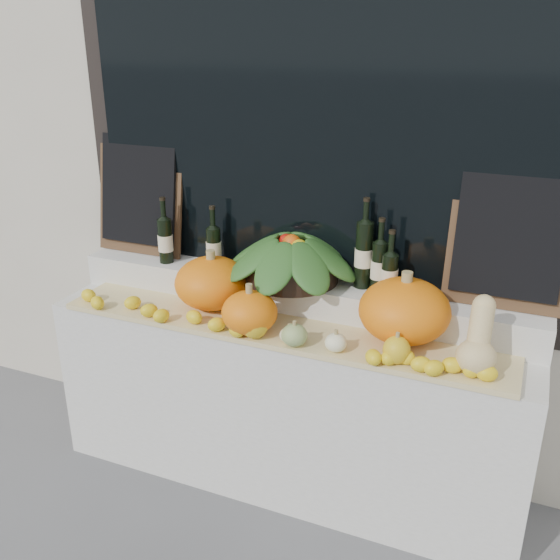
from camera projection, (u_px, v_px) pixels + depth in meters
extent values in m
cube|color=beige|center=(344.00, 8.00, 3.03)|extent=(7.00, 0.90, 4.50)
cube|color=black|center=(310.00, 91.00, 2.78)|extent=(2.40, 0.04, 2.10)
cube|color=black|center=(308.00, 91.00, 2.75)|extent=(2.20, 0.02, 2.00)
cube|color=silver|center=(286.00, 402.00, 3.09)|extent=(2.30, 0.55, 0.88)
cube|color=silver|center=(298.00, 295.00, 3.02)|extent=(2.30, 0.25, 0.16)
cube|color=tan|center=(276.00, 331.00, 2.81)|extent=(2.10, 0.32, 0.02)
ellipsoid|color=orange|center=(212.00, 283.00, 2.98)|extent=(0.45, 0.45, 0.25)
ellipsoid|color=orange|center=(404.00, 311.00, 2.65)|extent=(0.52, 0.52, 0.27)
ellipsoid|color=orange|center=(250.00, 312.00, 2.74)|extent=(0.29, 0.29, 0.19)
ellipsoid|color=#E1C484|center=(476.00, 357.00, 2.42)|extent=(0.16, 0.16, 0.14)
cylinder|color=#E1C484|center=(481.00, 326.00, 2.42)|extent=(0.09, 0.14, 0.18)
sphere|color=#E1C484|center=(484.00, 306.00, 2.43)|extent=(0.09, 0.09, 0.09)
ellipsoid|color=#346B20|center=(294.00, 335.00, 2.64)|extent=(0.11, 0.11, 0.10)
cylinder|color=#998953|center=(294.00, 323.00, 2.61)|extent=(0.02, 0.02, 0.02)
ellipsoid|color=#346B20|center=(235.00, 321.00, 2.78)|extent=(0.09, 0.09, 0.08)
cylinder|color=#998953|center=(235.00, 311.00, 2.76)|extent=(0.02, 0.02, 0.02)
ellipsoid|color=#FCF8C9|center=(289.00, 335.00, 2.67)|extent=(0.09, 0.09, 0.07)
cylinder|color=#998953|center=(290.00, 326.00, 2.65)|extent=(0.02, 0.02, 0.02)
ellipsoid|color=gold|center=(254.00, 323.00, 2.70)|extent=(0.13, 0.13, 0.14)
cylinder|color=#998953|center=(254.00, 306.00, 2.67)|extent=(0.02, 0.02, 0.02)
ellipsoid|color=#FCF8C9|center=(336.00, 343.00, 2.59)|extent=(0.09, 0.09, 0.08)
cylinder|color=#998953|center=(336.00, 332.00, 2.57)|extent=(0.02, 0.02, 0.02)
ellipsoid|color=gold|center=(397.00, 350.00, 2.49)|extent=(0.11, 0.11, 0.12)
cylinder|color=#998953|center=(398.00, 334.00, 2.47)|extent=(0.02, 0.02, 0.02)
cylinder|color=black|center=(292.00, 269.00, 2.97)|extent=(0.45, 0.45, 0.11)
cylinder|color=black|center=(165.00, 241.00, 3.17)|extent=(0.07, 0.07, 0.23)
cylinder|color=black|center=(163.00, 210.00, 3.11)|extent=(0.03, 0.03, 0.10)
cylinder|color=beige|center=(166.00, 243.00, 3.17)|extent=(0.08, 0.08, 0.08)
cylinder|color=black|center=(162.00, 199.00, 3.09)|extent=(0.03, 0.03, 0.02)
cylinder|color=black|center=(214.00, 248.00, 3.11)|extent=(0.07, 0.07, 0.20)
cylinder|color=black|center=(213.00, 219.00, 3.06)|extent=(0.03, 0.03, 0.10)
cylinder|color=beige|center=(214.00, 250.00, 3.12)|extent=(0.08, 0.08, 0.08)
cylinder|color=black|center=(212.00, 208.00, 3.04)|extent=(0.03, 0.03, 0.02)
cylinder|color=black|center=(364.00, 255.00, 2.85)|extent=(0.08, 0.08, 0.31)
cylinder|color=black|center=(366.00, 212.00, 2.77)|extent=(0.03, 0.03, 0.10)
cylinder|color=beige|center=(364.00, 257.00, 2.85)|extent=(0.08, 0.08, 0.08)
cylinder|color=black|center=(367.00, 200.00, 2.75)|extent=(0.03, 0.03, 0.02)
cylinder|color=black|center=(379.00, 267.00, 2.81)|extent=(0.07, 0.07, 0.23)
cylinder|color=black|center=(381.00, 232.00, 2.75)|extent=(0.03, 0.03, 0.10)
cylinder|color=beige|center=(379.00, 269.00, 2.82)|extent=(0.08, 0.08, 0.08)
cylinder|color=black|center=(382.00, 220.00, 2.73)|extent=(0.03, 0.03, 0.02)
cylinder|color=black|center=(389.00, 276.00, 2.77)|extent=(0.07, 0.07, 0.20)
cylinder|color=black|center=(391.00, 244.00, 2.71)|extent=(0.03, 0.03, 0.10)
cylinder|color=beige|center=(389.00, 278.00, 2.77)|extent=(0.08, 0.08, 0.08)
cylinder|color=black|center=(392.00, 232.00, 2.69)|extent=(0.03, 0.03, 0.02)
cube|color=#4C331E|center=(140.00, 195.00, 3.27)|extent=(0.50, 0.12, 0.61)
cube|color=black|center=(138.00, 190.00, 3.24)|extent=(0.44, 0.11, 0.55)
cube|color=#4C331E|center=(510.00, 237.00, 2.60)|extent=(0.50, 0.12, 0.61)
cube|color=black|center=(511.00, 232.00, 2.58)|extent=(0.44, 0.11, 0.55)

